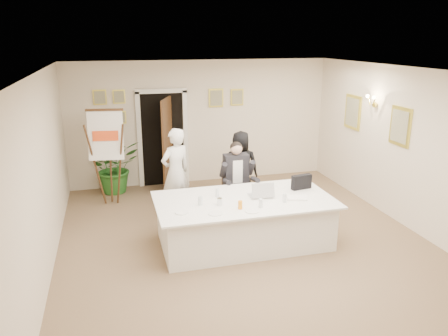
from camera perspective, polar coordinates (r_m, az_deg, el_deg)
The scene contains 28 objects.
floor at distance 7.31m, azimuth 2.97°, elevation -9.96°, with size 7.00×7.00×0.00m, color brown.
ceiling at distance 6.55m, azimuth 3.35°, elevation 12.50°, with size 6.00×7.00×0.02m, color white.
wall_back at distance 10.09m, azimuth -3.00°, elevation 5.98°, with size 6.00×0.10×2.80m, color beige.
wall_front at distance 3.87m, azimuth 19.74°, elevation -13.42°, with size 6.00×0.10×2.80m, color beige.
wall_left at distance 6.55m, azimuth -22.68°, elevation -1.27°, with size 0.10×7.00×2.80m, color beige.
wall_right at distance 8.21m, azimuth 23.51°, elevation 2.08°, with size 0.10×7.00×2.80m, color beige.
doorway at distance 9.85m, azimuth -7.79°, elevation 3.46°, with size 1.14×0.86×2.20m.
pictures_back_wall at distance 9.86m, azimuth -7.61°, elevation 8.25°, with size 3.40×0.06×0.80m, color #DCD14B, non-canonical shape.
pictures_right_wall at distance 9.07m, azimuth 19.00°, elevation 6.11°, with size 0.06×2.20×0.80m, color #DCD14B, non-canonical shape.
wall_sconce at distance 8.98m, azimuth 18.84°, elevation 8.30°, with size 0.20×0.30×0.24m, color gold, non-canonical shape.
conference_table at distance 7.20m, azimuth 2.63°, elevation -6.91°, with size 2.86×1.52×0.78m.
seated_man at distance 8.18m, azimuth 1.65°, elevation -1.46°, with size 0.62×0.66×1.45m, color black, non-canonical shape.
flip_chart at distance 8.96m, azimuth -14.84°, elevation 0.71°, with size 0.69×0.47×1.93m.
standing_man at distance 8.25m, azimuth -6.31°, elevation -0.55°, with size 0.61×0.40×1.68m, color white.
standing_woman at distance 8.96m, azimuth 2.19°, elevation 0.21°, with size 0.72×0.47×1.47m, color black.
potted_palm at distance 9.79m, azimuth -14.08°, elevation 0.13°, with size 1.02×0.89×1.14m, color #246020.
laptop at distance 7.16m, azimuth 4.79°, elevation -2.60°, with size 0.37×0.38×0.28m, color #B7BABC, non-canonical shape.
laptop_bag at distance 7.59m, azimuth 10.08°, elevation -1.80°, with size 0.36×0.10×0.25m, color black.
paper_stack at distance 7.15m, azimuth 9.51°, elevation -3.87°, with size 0.31×0.22×0.03m, color white.
plate_left at distance 6.54m, azimuth -5.53°, elevation -5.80°, with size 0.21×0.21×0.01m, color white.
plate_mid at distance 6.48m, azimuth -1.12°, elevation -5.94°, with size 0.22×0.22×0.01m, color white.
plate_near at distance 6.58m, azimuth 3.65°, elevation -5.63°, with size 0.22×0.22×0.01m, color white.
glass_a at distance 6.79m, azimuth -3.12°, elevation -4.30°, with size 0.07×0.07×0.14m, color silver.
glass_b at distance 6.71m, azimuth 4.82°, elevation -4.60°, with size 0.06×0.06×0.14m, color silver.
glass_c at distance 6.97m, azimuth 7.92°, elevation -3.89°, with size 0.06×0.06×0.14m, color silver.
glass_d at distance 7.13m, azimuth -0.88°, elevation -3.23°, with size 0.06×0.06×0.14m, color silver.
oj_glass at distance 6.64m, azimuth 2.13°, elevation -4.84°, with size 0.07×0.07×0.13m, color orange.
steel_jug at distance 6.79m, azimuth -0.57°, elevation -4.40°, with size 0.09×0.09×0.11m, color silver.
Camera 1 is at (-2.03, -6.20, 3.28)m, focal length 35.00 mm.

